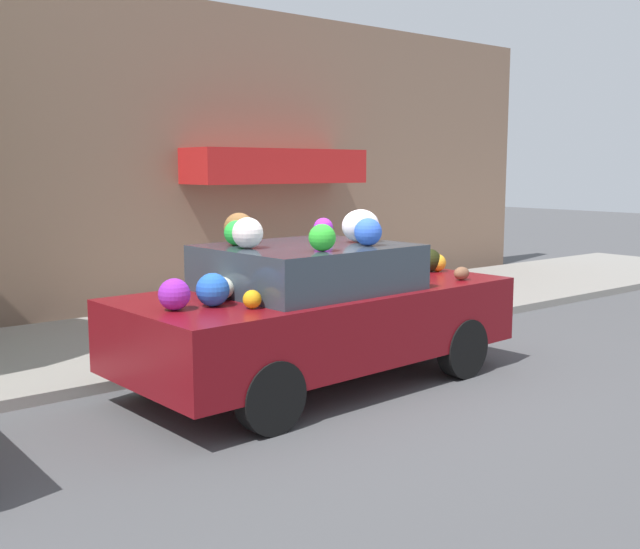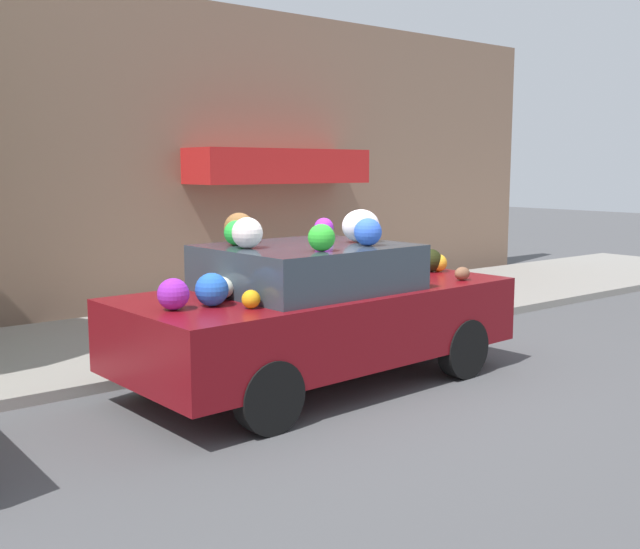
{
  "view_description": "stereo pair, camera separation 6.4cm",
  "coord_description": "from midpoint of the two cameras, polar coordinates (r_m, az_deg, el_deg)",
  "views": [
    {
      "loc": [
        -4.53,
        -5.62,
        2.14
      ],
      "look_at": [
        0.0,
        0.07,
        1.11
      ],
      "focal_mm": 42.0,
      "sensor_mm": 36.0,
      "label": 1
    },
    {
      "loc": [
        -4.48,
        -5.66,
        2.14
      ],
      "look_at": [
        0.0,
        0.07,
        1.11
      ],
      "focal_mm": 42.0,
      "sensor_mm": 36.0,
      "label": 2
    }
  ],
  "objects": [
    {
      "name": "ground_plane",
      "position": [
        7.53,
        0.1,
        -8.42
      ],
      "size": [
        60.0,
        60.0,
        0.0
      ],
      "primitive_type": "plane",
      "color": "#4C4C4F"
    },
    {
      "name": "sidewalk_curb",
      "position": [
        9.71,
        -9.93,
        -4.43
      ],
      "size": [
        24.0,
        3.2,
        0.11
      ],
      "color": "gray",
      "rests_on": "ground"
    },
    {
      "name": "building_facade",
      "position": [
        11.54,
        -14.93,
        8.81
      ],
      "size": [
        18.0,
        1.2,
        4.7
      ],
      "color": "#846651",
      "rests_on": "ground"
    },
    {
      "name": "fire_hydrant",
      "position": [
        9.74,
        2.12,
        -1.87
      ],
      "size": [
        0.2,
        0.2,
        0.7
      ],
      "color": "gold",
      "rests_on": "sidewalk_curb"
    },
    {
      "name": "art_car",
      "position": [
        7.38,
        -0.46,
        -2.67
      ],
      "size": [
        4.11,
        1.97,
        1.74
      ],
      "rotation": [
        0.0,
        0.0,
        0.05
      ],
      "color": "maroon",
      "rests_on": "ground"
    }
  ]
}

